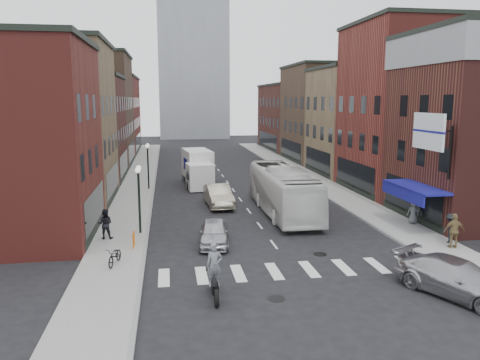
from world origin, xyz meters
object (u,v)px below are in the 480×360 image
object	(u,v)px
streetlamp_far	(148,158)
bike_rack	(134,240)
sedan_left_near	(214,232)
curb_car	(457,278)
transit_bus	(283,190)
ped_right_b	(454,231)
ped_right_a	(450,228)
sedan_left_far	(218,196)
motorcycle_rider	(214,273)
billboard_sign	(430,133)
ped_right_c	(413,212)
box_truck	(198,168)
ped_left_solo	(105,224)
streetlamp_near	(139,187)
parked_bicycle	(115,256)

from	to	relation	value
streetlamp_far	bike_rack	xyz separation A→B (m)	(-0.20, -16.70, -2.36)
sedan_left_near	curb_car	world-z (taller)	curb_car
transit_bus	ped_right_b	bearing A→B (deg)	-53.56
streetlamp_far	transit_bus	bearing A→B (deg)	-45.97
ped_right_a	transit_bus	bearing A→B (deg)	-59.95
sedan_left_far	motorcycle_rider	bearing A→B (deg)	-100.22
motorcycle_rider	sedan_left_near	bearing A→B (deg)	85.77
billboard_sign	ped_right_c	distance (m)	6.09
box_truck	ped_right_b	size ratio (longest dim) A/B	4.10
transit_bus	ped_right_b	xyz separation A→B (m)	(6.94, -9.52, -0.55)
billboard_sign	ped_right_b	distance (m)	5.46
sedan_left_far	ped_right_b	bearing A→B (deg)	-51.27
ped_left_solo	bike_rack	bearing A→B (deg)	140.16
streetlamp_far	transit_bus	distance (m)	13.93
billboard_sign	streetlamp_near	world-z (taller)	billboard_sign
parked_bicycle	curb_car	bearing A→B (deg)	-8.56
parked_bicycle	box_truck	bearing A→B (deg)	88.52
bike_rack	ped_right_c	world-z (taller)	ped_right_c
streetlamp_far	curb_car	distance (m)	28.24
ped_right_a	ped_right_c	world-z (taller)	ped_right_a
ped_right_a	box_truck	bearing A→B (deg)	-68.65
streetlamp_far	ped_right_b	distance (m)	25.66
bike_rack	ped_right_b	world-z (taller)	ped_right_b
sedan_left_near	box_truck	bearing A→B (deg)	95.82
streetlamp_near	curb_car	world-z (taller)	streetlamp_near
streetlamp_near	ped_left_solo	size ratio (longest dim) A/B	2.39
motorcycle_rider	sedan_left_near	xyz separation A→B (m)	(0.70, 7.17, -0.41)
curb_car	box_truck	bearing A→B (deg)	82.14
ped_right_b	ped_right_c	bearing A→B (deg)	-87.36
billboard_sign	ped_right_a	xyz separation A→B (m)	(0.94, -1.12, -5.16)
ped_left_solo	ped_right_a	bearing A→B (deg)	176.24
motorcycle_rider	ped_right_b	distance (m)	13.79
motorcycle_rider	curb_car	xyz separation A→B (m)	(9.79, -1.22, -0.34)
transit_bus	ped_right_b	world-z (taller)	transit_bus
sedan_left_near	streetlamp_far	bearing A→B (deg)	111.01
transit_bus	ped_right_a	distance (m)	11.32
streetlamp_far	transit_bus	size ratio (longest dim) A/B	0.35
ped_right_b	box_truck	bearing A→B (deg)	-52.88
sedan_left_far	curb_car	world-z (taller)	sedan_left_far
box_truck	motorcycle_rider	world-z (taller)	box_truck
streetlamp_far	box_truck	world-z (taller)	streetlamp_far
curb_car	ped_left_solo	size ratio (longest dim) A/B	3.00
bike_rack	billboard_sign	bearing A→B (deg)	-2.83
billboard_sign	motorcycle_rider	size ratio (longest dim) A/B	1.59
streetlamp_far	ped_right_b	world-z (taller)	streetlamp_far
billboard_sign	ped_left_solo	bearing A→B (deg)	171.68
ped_right_a	sedan_left_near	bearing A→B (deg)	-19.60
motorcycle_rider	ped_right_b	bearing A→B (deg)	18.86
motorcycle_rider	ped_right_c	xyz separation A→B (m)	(13.57, 9.09, -0.18)
streetlamp_near	box_truck	world-z (taller)	streetlamp_near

